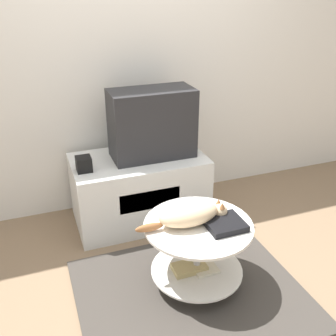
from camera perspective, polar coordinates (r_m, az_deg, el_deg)
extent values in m
plane|color=#7F664C|center=(2.64, 3.31, -17.92)|extent=(12.00, 12.00, 0.00)
cube|color=silver|center=(3.25, -6.03, 16.30)|extent=(8.00, 0.05, 2.60)
cube|color=#3D3833|center=(2.64, 3.31, -17.76)|extent=(1.41, 1.16, 0.02)
cube|color=silver|center=(3.22, -4.19, -3.04)|extent=(1.04, 0.59, 0.56)
cube|color=silver|center=(2.95, -2.60, -4.66)|extent=(0.47, 0.01, 0.16)
cube|color=#232326|center=(3.04, -2.33, 6.45)|extent=(0.64, 0.32, 0.53)
cube|color=black|center=(2.90, -1.38, 5.76)|extent=(0.55, 0.01, 0.42)
cube|color=black|center=(2.92, -12.12, 0.57)|extent=(0.11, 0.11, 0.11)
cylinder|color=#B2B2B7|center=(2.70, 4.10, -16.06)|extent=(0.28, 0.28, 0.01)
cylinder|color=#B7B7BC|center=(2.56, 4.25, -12.51)|extent=(0.04, 0.04, 0.44)
cylinder|color=silver|center=(2.64, 4.17, -14.44)|extent=(0.59, 0.59, 0.01)
cylinder|color=silver|center=(2.43, 4.42, -8.29)|extent=(0.67, 0.67, 0.02)
cube|color=tan|center=(2.61, 3.11, -14.22)|extent=(0.22, 0.13, 0.04)
cube|color=beige|center=(2.62, 5.42, -14.30)|extent=(0.15, 0.14, 0.02)
cube|color=black|center=(2.41, 8.23, -8.03)|extent=(0.22, 0.21, 0.04)
ellipsoid|color=beige|center=(2.38, 2.98, -6.64)|extent=(0.38, 0.20, 0.15)
sphere|color=beige|center=(2.48, 7.54, -6.19)|extent=(0.09, 0.09, 0.09)
cone|color=#996038|center=(2.47, 7.34, -4.86)|extent=(0.04, 0.04, 0.04)
cone|color=#996038|center=(2.43, 7.89, -5.43)|extent=(0.04, 0.04, 0.04)
ellipsoid|color=#996038|center=(2.33, -2.70, -8.61)|extent=(0.18, 0.04, 0.05)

